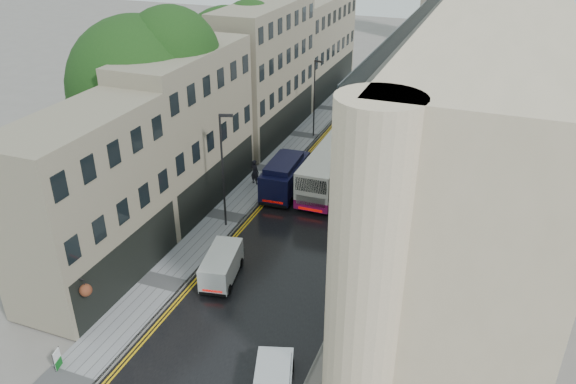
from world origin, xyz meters
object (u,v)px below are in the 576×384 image
Objects in this scene: tree_far at (228,73)px; white_van at (202,278)px; navy_van at (263,184)px; estate_sign at (57,359)px; cream_bus at (306,179)px; white_lorry at (387,134)px; lamp_post_far at (314,99)px; lamp_post_near at (223,172)px; tree_near at (141,109)px; pedestrian at (255,172)px.

white_van is (8.88, -21.89, -5.33)m from tree_far.
navy_van reaches higher than estate_sign.
estate_sign is at bearing -104.53° from cream_bus.
white_lorry reaches higher than cream_bus.
lamp_post_far is at bearing 90.21° from navy_van.
lamp_post_near is (-2.00, 6.95, 3.21)m from white_van.
lamp_post_near is (6.88, -14.94, -2.13)m from tree_far.
navy_van is 5.80× the size of estate_sign.
tree_near reaches higher than pedestrian.
tree_near is 3.58× the size of white_van.
tree_near is at bearing 125.14° from white_van.
navy_van is at bearing 57.85° from lamp_post_near.
pedestrian is at bearing 172.17° from cream_bus.
tree_near reaches higher than tree_far.
cream_bus is 1.41× the size of lamp_post_near.
tree_far reaches higher than white_van.
white_lorry is (14.54, 0.98, -4.25)m from tree_far.
navy_van is (7.90, -10.80, -4.77)m from tree_far.
lamp_post_far is at bearing 105.55° from cream_bus.
estate_sign is (-5.20, -20.75, -0.94)m from cream_bus.
navy_van reaches higher than white_van.
cream_bus is at bearing 39.80° from lamp_post_near.
white_lorry is at bearing -1.67° from lamp_post_far.
estate_sign is at bearing -101.82° from white_lorry.
white_lorry is at bearing 43.28° from tree_near.
tree_far is at bearing 88.68° from tree_near.
tree_far is 1.56× the size of lamp_post_near.
tree_near is at bearing -167.72° from navy_van.
lamp_post_near reaches higher than lamp_post_far.
lamp_post_near reaches higher than estate_sign.
tree_near is 20.98m from white_lorry.
tree_far reaches higher than estate_sign.
tree_far is 11.59m from pedestrian.
cream_bus is 7.49m from lamp_post_near.
lamp_post_far is (-3.41, 11.90, 2.17)m from cream_bus.
white_lorry reaches higher than estate_sign.
lamp_post_far is 32.85m from estate_sign.
navy_van reaches higher than pedestrian.
cream_bus is at bearing 20.34° from tree_near.
estate_sign is (-1.79, -32.65, -3.11)m from lamp_post_far.
lamp_post_far is at bearing 83.11° from white_van.
tree_near is 1.11× the size of tree_far.
tree_near is 12.82m from cream_bus.
white_lorry is at bearing 65.31° from white_van.
cream_bus is 1.56× the size of lamp_post_far.
lamp_post_near is at bearing 110.33° from pedestrian.
cream_bus reaches higher than navy_van.
cream_bus is 21.42m from estate_sign.
tree_far is at bearing -39.65° from pedestrian.
white_van is 13.78m from pedestrian.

